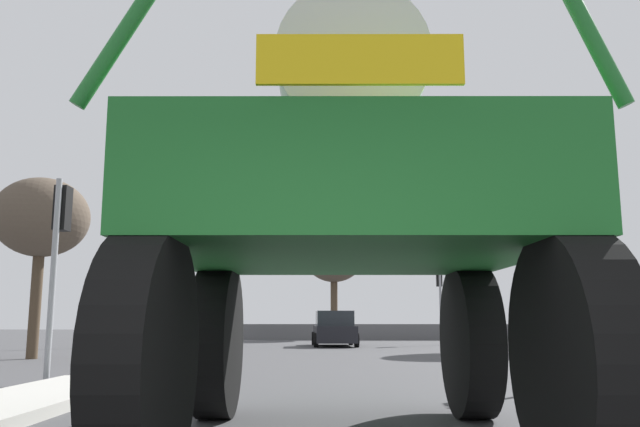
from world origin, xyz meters
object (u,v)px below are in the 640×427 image
Objects in this scene: oversize_sprayer at (349,221)px; bare_tree_far_center at (334,258)px; bare_tree_left at (41,219)px; traffic_signal_far_left at (230,279)px; traffic_signal_near_right at (572,252)px; bare_tree_right at (551,211)px; traffic_signal_near_left at (60,234)px; sedan_ahead at (334,330)px; traffic_signal_far_right at (440,287)px; streetlight_far_left at (153,244)px.

oversize_sprayer is 32.68m from bare_tree_far_center.
bare_tree_far_center is at bearing 65.68° from bare_tree_left.
traffic_signal_near_right is at bearing -63.48° from traffic_signal_far_left.
bare_tree_right is at bearing -24.78° from oversize_sprayer.
traffic_signal_near_right is 0.77× the size of traffic_signal_far_left.
oversize_sprayer is 15.95m from bare_tree_left.
traffic_signal_far_left reaches higher than traffic_signal_near_left.
bare_tree_right is (8.58, -3.34, 4.67)m from sedan_ahead.
sedan_ahead is 10.76m from bare_tree_far_center.
bare_tree_left is 21.49m from bare_tree_far_center.
traffic_signal_near_left is 1.03× the size of traffic_signal_far_right.
traffic_signal_near_left is at bearing -118.39° from traffic_signal_far_right.
streetlight_far_left is at bearing 100.07° from traffic_signal_near_left.
oversize_sprayer is at bearing -89.73° from bare_tree_far_center.
bare_tree_left is (-3.96, -11.08, 1.11)m from traffic_signal_far_left.
sedan_ahead is at bearing -16.61° from traffic_signal_far_left.
streetlight_far_left reaches higher than bare_tree_left.
traffic_signal_far_left is 0.52× the size of streetlight_far_left.
traffic_signal_near_left reaches higher than traffic_signal_far_right.
traffic_signal_near_right is at bearing -37.59° from oversize_sprayer.
bare_tree_right reaches higher than traffic_signal_near_right.
oversize_sprayer is 7.02m from traffic_signal_near_right.
bare_tree_right reaches higher than bare_tree_far_center.
streetlight_far_left is at bearing 84.93° from bare_tree_left.
bare_tree_left is 18.57m from bare_tree_right.
bare_tree_left is at bearing 33.52° from oversize_sprayer.
streetlight_far_left reaches higher than oversize_sprayer.
traffic_signal_near_right is at bearing -91.79° from traffic_signal_far_right.
streetlight_far_left is 1.12× the size of bare_tree_right.
traffic_signal_near_right is 15.18m from bare_tree_left.
bare_tree_far_center is at bearing 99.11° from traffic_signal_near_right.
bare_tree_left is (-0.82, -9.23, -0.33)m from streetlight_far_left.
traffic_signal_near_left reaches higher than traffic_signal_near_right.
bare_tree_left is 0.85× the size of bare_tree_far_center.
bare_tree_right is 15.82m from bare_tree_far_center.
bare_tree_right is at bearing -57.13° from bare_tree_far_center.
traffic_signal_far_left is (-4.89, 1.46, 2.33)m from sedan_ahead.
traffic_signal_far_right is at bearing -77.05° from sedan_ahead.
traffic_signal_far_right is 0.45× the size of streetlight_far_left.
bare_tree_right is 1.12× the size of bare_tree_far_center.
streetlight_far_left reaches higher than sedan_ahead.
oversize_sprayer is at bearing -55.31° from bare_tree_left.
bare_tree_far_center reaches higher than traffic_signal_far_right.
bare_tree_far_center is at bearing 52.17° from streetlight_far_left.
sedan_ahead is at bearing 73.33° from traffic_signal_near_left.
traffic_signal_far_left is (-5.03, 24.08, 0.99)m from oversize_sprayer.
traffic_signal_near_left is (-5.23, 5.64, 0.65)m from oversize_sprayer.
streetlight_far_left is (-2.95, 16.59, 1.77)m from traffic_signal_near_left.
oversize_sprayer is at bearing -126.42° from traffic_signal_near_right.
traffic_signal_near_right is 0.40× the size of streetlight_far_left.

